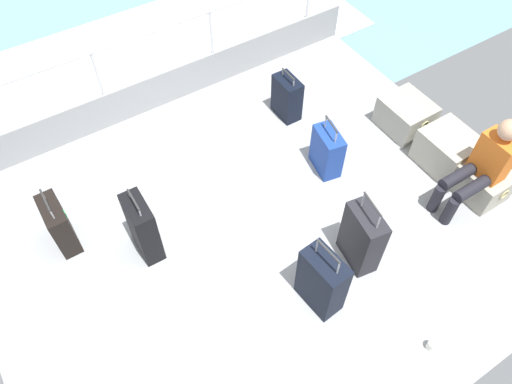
{
  "coord_description": "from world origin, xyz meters",
  "views": [
    {
      "loc": [
        2.23,
        -1.49,
        4.1
      ],
      "look_at": [
        -0.24,
        0.08,
        0.25
      ],
      "focal_mm": 34.25,
      "sensor_mm": 36.0,
      "label": 1
    }
  ],
  "objects_px": {
    "suitcase_5": "(143,228)",
    "cargo_crate_2": "(481,181)",
    "cargo_crate_1": "(447,150)",
    "suitcase_1": "(59,225)",
    "suitcase_3": "(287,97)",
    "suitcase_0": "(327,151)",
    "paper_cup": "(432,345)",
    "suitcase_4": "(322,281)",
    "suitcase_2": "(362,238)",
    "cargo_crate_0": "(406,115)",
    "passenger_seated": "(483,165)"
  },
  "relations": [
    {
      "from": "suitcase_5",
      "to": "cargo_crate_2",
      "type": "bearing_deg",
      "value": 69.07
    },
    {
      "from": "cargo_crate_1",
      "to": "suitcase_1",
      "type": "relative_size",
      "value": 0.88
    },
    {
      "from": "suitcase_3",
      "to": "suitcase_0",
      "type": "bearing_deg",
      "value": -7.31
    },
    {
      "from": "paper_cup",
      "to": "cargo_crate_1",
      "type": "bearing_deg",
      "value": 132.11
    },
    {
      "from": "suitcase_4",
      "to": "paper_cup",
      "type": "bearing_deg",
      "value": 31.49
    },
    {
      "from": "cargo_crate_2",
      "to": "suitcase_2",
      "type": "height_order",
      "value": "suitcase_2"
    },
    {
      "from": "suitcase_2",
      "to": "suitcase_3",
      "type": "height_order",
      "value": "suitcase_2"
    },
    {
      "from": "suitcase_4",
      "to": "suitcase_5",
      "type": "height_order",
      "value": "suitcase_4"
    },
    {
      "from": "suitcase_4",
      "to": "paper_cup",
      "type": "distance_m",
      "value": 1.06
    },
    {
      "from": "cargo_crate_0",
      "to": "cargo_crate_2",
      "type": "xyz_separation_m",
      "value": [
        1.14,
        -0.01,
        -0.01
      ]
    },
    {
      "from": "suitcase_2",
      "to": "cargo_crate_0",
      "type": "bearing_deg",
      "value": 124.09
    },
    {
      "from": "cargo_crate_1",
      "to": "suitcase_3",
      "type": "xyz_separation_m",
      "value": [
        -1.56,
        -1.02,
        0.05
      ]
    },
    {
      "from": "suitcase_0",
      "to": "suitcase_2",
      "type": "height_order",
      "value": "suitcase_2"
    },
    {
      "from": "cargo_crate_2",
      "to": "suitcase_3",
      "type": "xyz_separation_m",
      "value": [
        -2.05,
        -1.02,
        0.08
      ]
    },
    {
      "from": "passenger_seated",
      "to": "suitcase_5",
      "type": "relative_size",
      "value": 1.32
    },
    {
      "from": "cargo_crate_0",
      "to": "cargo_crate_2",
      "type": "distance_m",
      "value": 1.14
    },
    {
      "from": "passenger_seated",
      "to": "suitcase_2",
      "type": "xyz_separation_m",
      "value": [
        -0.07,
        -1.39,
        -0.2
      ]
    },
    {
      "from": "suitcase_2",
      "to": "suitcase_3",
      "type": "relative_size",
      "value": 1.43
    },
    {
      "from": "cargo_crate_2",
      "to": "suitcase_5",
      "type": "distance_m",
      "value": 3.43
    },
    {
      "from": "paper_cup",
      "to": "cargo_crate_2",
      "type": "bearing_deg",
      "value": 120.85
    },
    {
      "from": "suitcase_1",
      "to": "paper_cup",
      "type": "xyz_separation_m",
      "value": [
        2.69,
        2.24,
        -0.22
      ]
    },
    {
      "from": "cargo_crate_2",
      "to": "suitcase_3",
      "type": "height_order",
      "value": "suitcase_3"
    },
    {
      "from": "cargo_crate_2",
      "to": "cargo_crate_1",
      "type": "bearing_deg",
      "value": -179.07
    },
    {
      "from": "suitcase_0",
      "to": "suitcase_1",
      "type": "height_order",
      "value": "suitcase_1"
    },
    {
      "from": "passenger_seated",
      "to": "paper_cup",
      "type": "relative_size",
      "value": 10.49
    },
    {
      "from": "suitcase_0",
      "to": "suitcase_3",
      "type": "distance_m",
      "value": 0.92
    },
    {
      "from": "suitcase_0",
      "to": "suitcase_3",
      "type": "height_order",
      "value": "suitcase_0"
    },
    {
      "from": "suitcase_5",
      "to": "paper_cup",
      "type": "bearing_deg",
      "value": 36.25
    },
    {
      "from": "paper_cup",
      "to": "cargo_crate_0",
      "type": "bearing_deg",
      "value": 142.43
    },
    {
      "from": "suitcase_0",
      "to": "suitcase_2",
      "type": "xyz_separation_m",
      "value": [
        1.06,
        -0.43,
        0.08
      ]
    },
    {
      "from": "suitcase_3",
      "to": "suitcase_5",
      "type": "xyz_separation_m",
      "value": [
        0.82,
        -2.18,
        0.09
      ]
    },
    {
      "from": "passenger_seated",
      "to": "suitcase_1",
      "type": "bearing_deg",
      "value": -115.32
    },
    {
      "from": "suitcase_0",
      "to": "suitcase_2",
      "type": "distance_m",
      "value": 1.15
    },
    {
      "from": "cargo_crate_1",
      "to": "suitcase_3",
      "type": "height_order",
      "value": "suitcase_3"
    },
    {
      "from": "suitcase_3",
      "to": "cargo_crate_0",
      "type": "bearing_deg",
      "value": 48.73
    },
    {
      "from": "cargo_crate_0",
      "to": "suitcase_4",
      "type": "xyz_separation_m",
      "value": [
        1.22,
        -2.15,
        0.15
      ]
    },
    {
      "from": "cargo_crate_2",
      "to": "suitcase_1",
      "type": "xyz_separation_m",
      "value": [
        -1.73,
        -3.84,
        0.1
      ]
    },
    {
      "from": "suitcase_5",
      "to": "passenger_seated",
      "type": "bearing_deg",
      "value": 67.97
    },
    {
      "from": "cargo_crate_0",
      "to": "paper_cup",
      "type": "relative_size",
      "value": 5.78
    },
    {
      "from": "suitcase_4",
      "to": "suitcase_0",
      "type": "bearing_deg",
      "value": 140.58
    },
    {
      "from": "cargo_crate_0",
      "to": "cargo_crate_1",
      "type": "distance_m",
      "value": 0.66
    },
    {
      "from": "cargo_crate_0",
      "to": "suitcase_0",
      "type": "height_order",
      "value": "suitcase_0"
    },
    {
      "from": "cargo_crate_0",
      "to": "suitcase_4",
      "type": "distance_m",
      "value": 2.47
    },
    {
      "from": "cargo_crate_2",
      "to": "suitcase_3",
      "type": "distance_m",
      "value": 2.29
    },
    {
      "from": "suitcase_4",
      "to": "suitcase_5",
      "type": "xyz_separation_m",
      "value": [
        -1.31,
        -1.06,
        0.01
      ]
    },
    {
      "from": "cargo_crate_0",
      "to": "suitcase_0",
      "type": "distance_m",
      "value": 1.15
    },
    {
      "from": "suitcase_0",
      "to": "suitcase_4",
      "type": "height_order",
      "value": "suitcase_4"
    },
    {
      "from": "suitcase_1",
      "to": "suitcase_4",
      "type": "relative_size",
      "value": 0.79
    },
    {
      "from": "suitcase_1",
      "to": "suitcase_3",
      "type": "relative_size",
      "value": 1.1
    },
    {
      "from": "suitcase_0",
      "to": "suitcase_4",
      "type": "distance_m",
      "value": 1.57
    }
  ]
}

